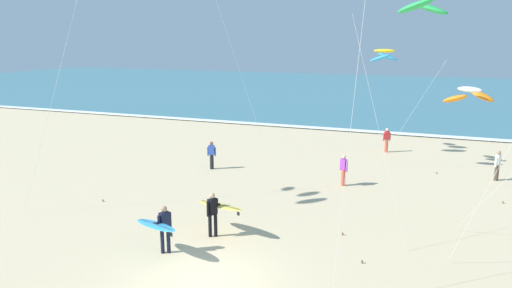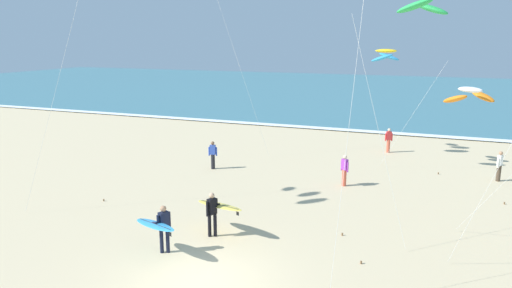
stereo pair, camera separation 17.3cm
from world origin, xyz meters
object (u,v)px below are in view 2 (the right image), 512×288
object	(u,v)px
kite_arc_scarlet_low	(424,4)
bystander_red_top	(389,140)
bystander_blue_top	(213,155)
surfer_lead	(216,209)
kite_arc_golden_mid	(386,55)
bystander_purple_top	(344,170)
surfer_trailing	(160,225)
kite_arc_ivory_outer	(470,95)
bystander_white_top	(499,166)

from	to	relation	value
kite_arc_scarlet_low	bystander_red_top	distance (m)	16.76
bystander_red_top	bystander_blue_top	world-z (taller)	same
surfer_lead	kite_arc_golden_mid	distance (m)	13.90
kite_arc_golden_mid	bystander_blue_top	bearing A→B (deg)	-156.45
surfer_lead	kite_arc_scarlet_low	bearing A→B (deg)	9.35
bystander_purple_top	bystander_blue_top	bearing A→B (deg)	176.68
bystander_purple_top	surfer_trailing	bearing A→B (deg)	-113.37
surfer_lead	bystander_red_top	xyz separation A→B (m)	(4.51, 15.97, -0.23)
kite_arc_golden_mid	bystander_blue_top	size ratio (longest dim) A/B	4.19
bystander_red_top	bystander_purple_top	bearing A→B (deg)	-98.66
kite_arc_golden_mid	bystander_blue_top	distance (m)	11.00
surfer_lead	kite_arc_ivory_outer	bearing A→B (deg)	23.50
kite_arc_scarlet_low	bystander_white_top	distance (m)	13.38
surfer_lead	kite_arc_ivory_outer	distance (m)	10.10
surfer_lead	bystander_blue_top	xyz separation A→B (m)	(-4.26, 8.26, -0.23)
kite_arc_scarlet_low	bystander_white_top	size ratio (longest dim) A/B	5.40
kite_arc_ivory_outer	bystander_blue_top	distance (m)	14.20
kite_arc_scarlet_low	bystander_blue_top	size ratio (longest dim) A/B	5.40
kite_arc_golden_mid	bystander_red_top	distance (m)	6.75
kite_arc_ivory_outer	bystander_white_top	world-z (taller)	kite_arc_ivory_outer
bystander_white_top	bystander_blue_top	size ratio (longest dim) A/B	1.00
surfer_trailing	kite_arc_golden_mid	size ratio (longest dim) A/B	0.32
surfer_trailing	bystander_red_top	xyz separation A→B (m)	(5.55, 18.12, -0.23)
kite_arc_ivory_outer	bystander_purple_top	bearing A→B (deg)	141.12
kite_arc_golden_mid	bystander_white_top	size ratio (longest dim) A/B	4.19
surfer_trailing	bystander_blue_top	xyz separation A→B (m)	(-3.23, 10.41, -0.23)
kite_arc_ivory_outer	surfer_lead	bearing A→B (deg)	-156.50
kite_arc_golden_mid	bystander_purple_top	size ratio (longest dim) A/B	4.19
kite_arc_ivory_outer	bystander_white_top	distance (m)	9.30
bystander_white_top	surfer_trailing	bearing A→B (deg)	-130.16
bystander_purple_top	bystander_red_top	bearing A→B (deg)	81.34
surfer_trailing	bystander_blue_top	distance (m)	10.90
kite_arc_golden_mid	kite_arc_scarlet_low	world-z (taller)	kite_arc_scarlet_low
kite_arc_ivory_outer	bystander_white_top	size ratio (longest dim) A/B	3.48
bystander_white_top	bystander_red_top	distance (m)	7.46
surfer_trailing	kite_arc_ivory_outer	xyz separation A→B (m)	(9.47, 5.81, 4.19)
surfer_lead	bystander_blue_top	bearing A→B (deg)	117.31
kite_arc_golden_mid	surfer_trailing	bearing A→B (deg)	-111.18
kite_arc_scarlet_low	bystander_red_top	xyz separation A→B (m)	(-2.24, 14.86, -7.44)
kite_arc_scarlet_low	bystander_purple_top	bearing A→B (deg)	117.40
kite_arc_golden_mid	kite_arc_scarlet_low	xyz separation A→B (m)	(2.28, -10.95, 1.93)
bystander_blue_top	kite_arc_ivory_outer	bearing A→B (deg)	-19.90
bystander_purple_top	kite_arc_ivory_outer	bearing A→B (deg)	-38.88
bystander_red_top	bystander_blue_top	size ratio (longest dim) A/B	1.00
bystander_purple_top	bystander_white_top	xyz separation A→B (m)	(7.27, 3.75, 0.00)
bystander_red_top	bystander_blue_top	bearing A→B (deg)	-138.71
kite_arc_scarlet_low	bystander_purple_top	distance (m)	10.60
bystander_blue_top	kite_arc_scarlet_low	bearing A→B (deg)	-32.98
bystander_red_top	surfer_trailing	bearing A→B (deg)	-107.03
surfer_trailing	bystander_purple_top	xyz separation A→B (m)	(4.31, 9.97, -0.23)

